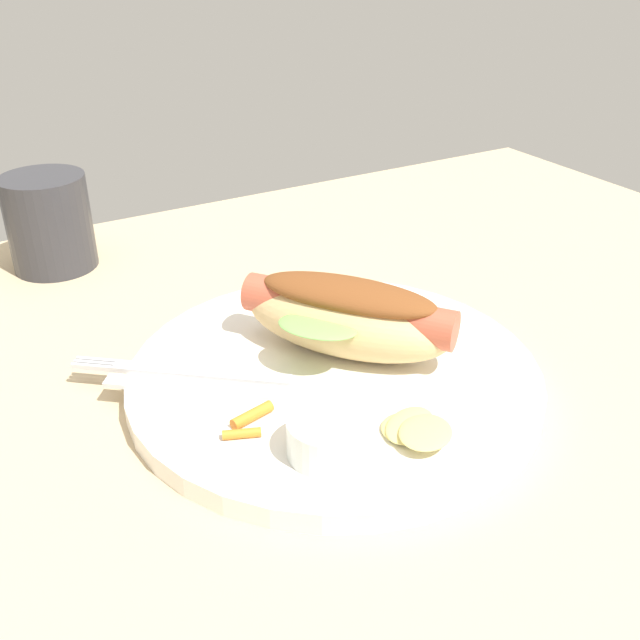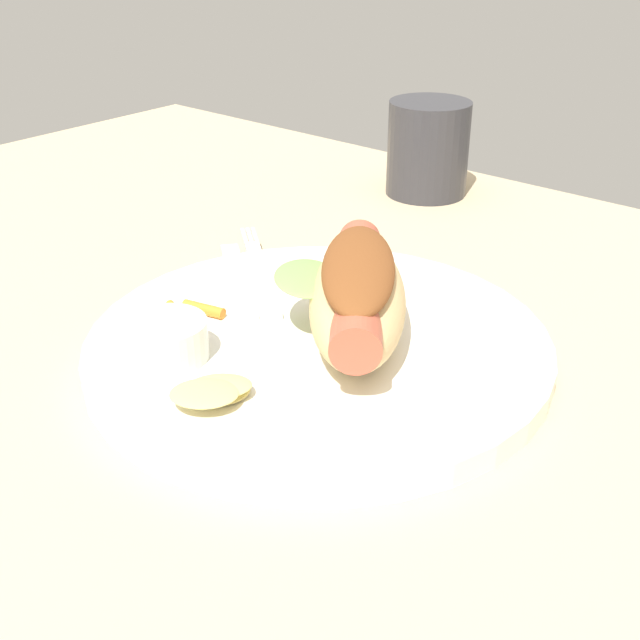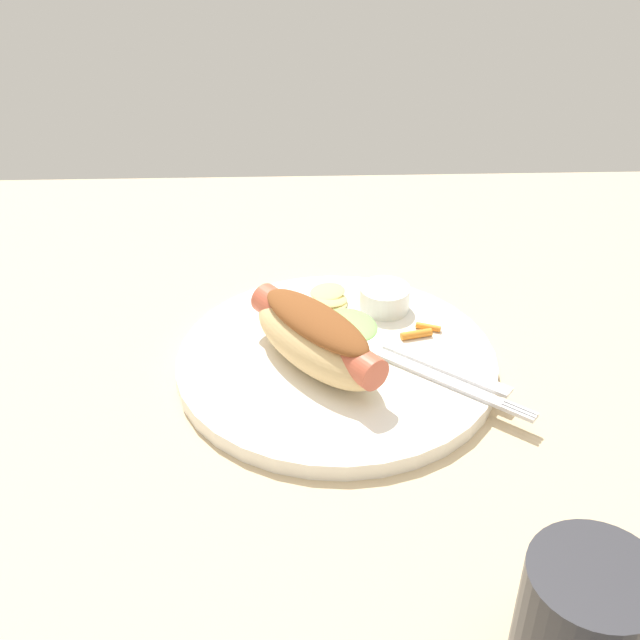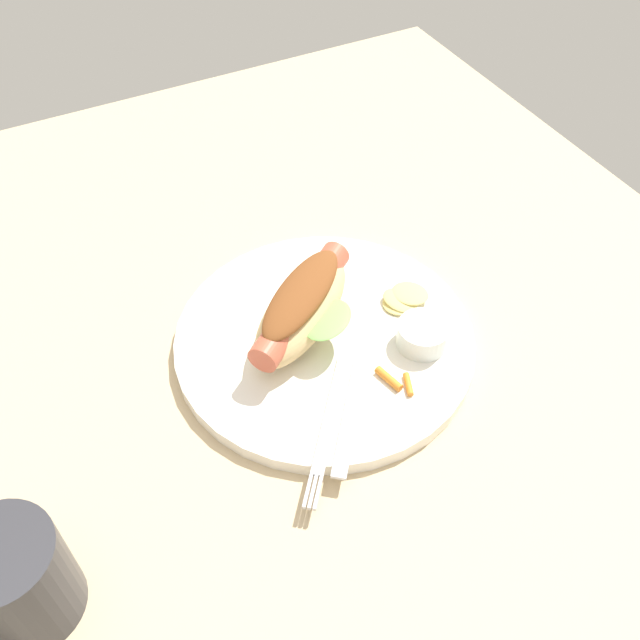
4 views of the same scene
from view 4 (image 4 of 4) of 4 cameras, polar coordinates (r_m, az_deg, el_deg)
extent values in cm
cube|color=tan|center=(74.07, 3.43, -3.45)|extent=(120.00, 90.00, 1.80)
cylinder|color=white|center=(73.67, 0.36, -1.65)|extent=(30.80, 30.80, 1.60)
ellipsoid|color=#DBB77A|center=(71.85, -1.46, 0.83)|extent=(14.71, 16.70, 5.34)
cylinder|color=#C1563D|center=(71.17, -1.48, 1.35)|extent=(12.38, 15.08, 3.04)
ellipsoid|color=brown|center=(70.19, -1.50, 2.12)|extent=(12.01, 13.83, 2.06)
ellipsoid|color=#7FC65B|center=(69.46, 0.58, 0.03)|extent=(7.13, 7.46, 1.04)
cylinder|color=white|center=(72.16, 8.22, -1.18)|extent=(5.23, 5.23, 2.55)
cube|color=silver|center=(66.86, 0.91, -7.47)|extent=(11.21, 9.38, 0.40)
cube|color=silver|center=(62.59, -0.99, -13.53)|extent=(2.68, 2.24, 0.40)
cube|color=silver|center=(62.54, -0.58, -13.60)|extent=(2.68, 2.24, 0.40)
cube|color=silver|center=(62.50, -0.16, -13.67)|extent=(2.68, 2.24, 0.40)
cube|color=silver|center=(66.72, 2.44, -7.72)|extent=(11.22, 9.23, 0.36)
ellipsoid|color=#DDCB72|center=(76.20, 6.33, 1.30)|extent=(4.89, 4.91, 0.50)
ellipsoid|color=#DDCB72|center=(76.07, 6.43, 1.57)|extent=(4.86, 4.35, 0.96)
ellipsoid|color=#DDCB72|center=(76.58, 7.22, 2.12)|extent=(5.23, 5.13, 0.60)
cylinder|color=orange|center=(69.27, 5.43, -4.74)|extent=(3.28, 1.52, 0.80)
cylinder|color=orange|center=(69.21, 7.07, -5.13)|extent=(2.57, 1.52, 0.64)
cylinder|color=#333338|center=(60.46, -23.11, -18.54)|extent=(8.19, 8.19, 9.41)
camera|label=1|loc=(0.69, 43.45, 13.31)|focal=41.00mm
camera|label=2|loc=(0.98, 12.51, 29.62)|focal=45.90mm
camera|label=3|loc=(0.62, -67.81, 9.21)|focal=44.61mm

